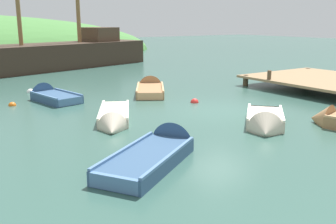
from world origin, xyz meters
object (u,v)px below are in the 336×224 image
object	(u,v)px
sailing_ship	(58,59)
buoy_red	(195,103)
rowboat_portside	(265,123)
buoy_white	(31,92)
rowboat_outer_right	(150,90)
rowboat_far	(159,153)
rowboat_outer_left	(50,97)
buoy_orange	(12,106)
rowboat_near_dock	(114,120)

from	to	relation	value
sailing_ship	buoy_red	distance (m)	15.44
rowboat_portside	buoy_white	bearing A→B (deg)	-109.09
rowboat_outer_right	rowboat_far	distance (m)	9.30
sailing_ship	rowboat_outer_left	distance (m)	12.09
rowboat_portside	rowboat_outer_left	distance (m)	9.59
sailing_ship	rowboat_outer_right	world-z (taller)	sailing_ship
rowboat_outer_left	rowboat_outer_right	bearing A→B (deg)	-111.66
sailing_ship	buoy_orange	distance (m)	13.06
sailing_ship	rowboat_far	size ratio (longest dim) A/B	4.40
rowboat_far	buoy_red	size ratio (longest dim) A/B	11.07
rowboat_portside	buoy_white	xyz separation A→B (m)	(-4.77, 10.78, -0.13)
rowboat_near_dock	buoy_orange	world-z (taller)	rowboat_near_dock
rowboat_portside	rowboat_near_dock	bearing A→B (deg)	-83.94
buoy_orange	rowboat_portside	bearing A→B (deg)	-52.67
sailing_ship	buoy_red	world-z (taller)	sailing_ship
sailing_ship	rowboat_outer_right	xyz separation A→B (m)	(0.52, -12.23, -0.55)
rowboat_portside	buoy_red	distance (m)	4.41
buoy_red	buoy_white	size ratio (longest dim) A/B	0.95
buoy_white	buoy_orange	size ratio (longest dim) A/B	1.19
rowboat_far	rowboat_portside	bearing A→B (deg)	-26.39
rowboat_near_dock	rowboat_outer_right	bearing A→B (deg)	164.47
rowboat_near_dock	buoy_white	size ratio (longest dim) A/B	10.12
rowboat_outer_right	rowboat_far	bearing A→B (deg)	-178.42
rowboat_outer_right	rowboat_near_dock	bearing A→B (deg)	167.64
buoy_orange	rowboat_far	bearing A→B (deg)	-78.77
rowboat_far	buoy_orange	bearing A→B (deg)	68.75
rowboat_portside	buoy_orange	bearing A→B (deg)	-95.62
rowboat_outer_right	sailing_ship	bearing A→B (deg)	34.09
buoy_red	buoy_orange	distance (m)	7.65
rowboat_outer_left	rowboat_near_dock	size ratio (longest dim) A/B	0.84
rowboat_far	rowboat_near_dock	size ratio (longest dim) A/B	1.04
rowboat_outer_right	rowboat_outer_left	bearing A→B (deg)	110.82
rowboat_far	buoy_white	bearing A→B (deg)	58.90
rowboat_near_dock	buoy_orange	distance (m)	5.30
rowboat_portside	sailing_ship	bearing A→B (deg)	-131.93
rowboat_outer_right	rowboat_near_dock	xyz separation A→B (m)	(-4.05, -4.19, -0.02)
buoy_red	buoy_orange	world-z (taller)	buoy_red
buoy_orange	rowboat_outer_right	bearing A→B (deg)	-5.15
rowboat_outer_left	rowboat_portside	bearing A→B (deg)	-162.74
buoy_orange	rowboat_near_dock	bearing A→B (deg)	-64.00
rowboat_outer_right	buoy_orange	distance (m)	6.40
buoy_white	rowboat_outer_left	bearing A→B (deg)	-83.78
sailing_ship	buoy_white	world-z (taller)	sailing_ship
rowboat_portside	buoy_orange	world-z (taller)	rowboat_portside
rowboat_outer_right	rowboat_portside	world-z (taller)	rowboat_outer_right
rowboat_outer_left	rowboat_far	xyz separation A→B (m)	(0.02, -8.94, 0.00)
sailing_ship	rowboat_portside	bearing A→B (deg)	75.48
rowboat_outer_right	rowboat_portside	distance (m)	7.57
sailing_ship	rowboat_far	xyz separation A→B (m)	(-4.14, -20.27, -0.56)
buoy_red	rowboat_far	bearing A→B (deg)	-135.52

